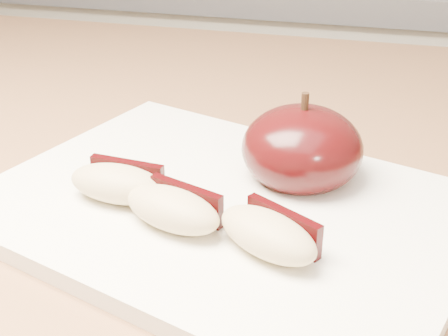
# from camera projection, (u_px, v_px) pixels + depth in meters

# --- Properties ---
(back_cabinet) EXTENTS (2.40, 0.62, 0.94)m
(back_cabinet) POSITION_uv_depth(u_px,v_px,m) (304.00, 184.00, 1.35)
(back_cabinet) COLOR silver
(back_cabinet) RESTS_ON ground
(cutting_board) EXTENTS (0.37, 0.32, 0.01)m
(cutting_board) POSITION_uv_depth(u_px,v_px,m) (224.00, 209.00, 0.42)
(cutting_board) COLOR white
(cutting_board) RESTS_ON island_counter
(apple_half) EXTENTS (0.11, 0.11, 0.07)m
(apple_half) POSITION_uv_depth(u_px,v_px,m) (302.00, 149.00, 0.44)
(apple_half) COLOR black
(apple_half) RESTS_ON cutting_board
(apple_wedge_a) EXTENTS (0.07, 0.04, 0.02)m
(apple_wedge_a) POSITION_uv_depth(u_px,v_px,m) (119.00, 183.00, 0.41)
(apple_wedge_a) COLOR tan
(apple_wedge_a) RESTS_ON cutting_board
(apple_wedge_b) EXTENTS (0.07, 0.05, 0.02)m
(apple_wedge_b) POSITION_uv_depth(u_px,v_px,m) (174.00, 208.00, 0.39)
(apple_wedge_b) COLOR tan
(apple_wedge_b) RESTS_ON cutting_board
(apple_wedge_c) EXTENTS (0.07, 0.06, 0.02)m
(apple_wedge_c) POSITION_uv_depth(u_px,v_px,m) (269.00, 233.00, 0.36)
(apple_wedge_c) COLOR tan
(apple_wedge_c) RESTS_ON cutting_board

